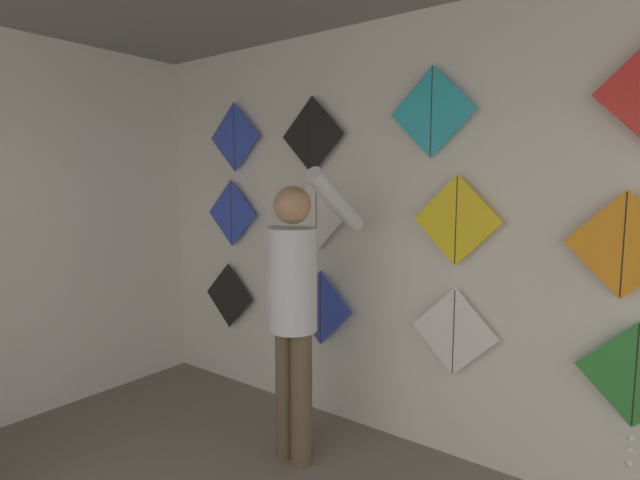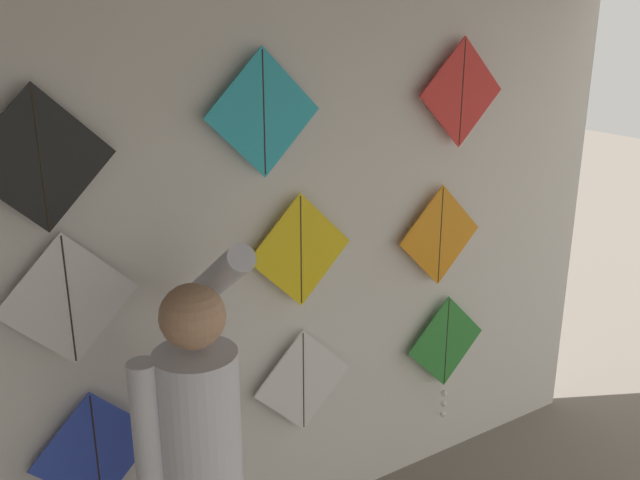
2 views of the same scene
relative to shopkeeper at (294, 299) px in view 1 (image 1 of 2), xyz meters
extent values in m
cube|color=silver|center=(0.25, 0.66, 0.36)|extent=(5.17, 0.06, 2.80)
cylinder|color=brown|center=(-0.07, 0.00, -0.61)|extent=(0.13, 0.13, 0.84)
cylinder|color=brown|center=(0.07, -0.03, -0.61)|extent=(0.13, 0.13, 0.84)
cylinder|color=silver|center=(0.00, -0.01, 0.12)|extent=(0.30, 0.30, 0.63)
sphere|color=tan|center=(0.00, -0.01, 0.58)|extent=(0.23, 0.23, 0.23)
cylinder|color=silver|center=(-0.18, 0.02, 0.16)|extent=(0.11, 0.11, 0.56)
cylinder|color=silver|center=(0.18, 0.19, 0.60)|extent=(0.11, 0.52, 0.41)
cube|color=black|center=(-1.22, 0.57, -0.26)|extent=(0.55, 0.01, 0.55)
cylinder|color=black|center=(-1.22, 0.57, -0.26)|extent=(0.01, 0.01, 0.53)
cube|color=blue|center=(-0.23, 0.57, -0.21)|extent=(0.55, 0.01, 0.55)
cylinder|color=black|center=(-0.23, 0.57, -0.21)|extent=(0.01, 0.01, 0.53)
cube|color=white|center=(0.79, 0.57, -0.20)|extent=(0.55, 0.01, 0.55)
cylinder|color=black|center=(0.79, 0.57, -0.20)|extent=(0.01, 0.01, 0.53)
cube|color=#338C38|center=(1.75, 0.57, -0.25)|extent=(0.55, 0.01, 0.55)
cylinder|color=black|center=(1.75, 0.57, -0.25)|extent=(0.01, 0.01, 0.53)
sphere|color=white|center=(1.75, 0.56, -0.57)|extent=(0.04, 0.04, 0.04)
sphere|color=white|center=(1.75, 0.56, -0.64)|extent=(0.04, 0.04, 0.04)
sphere|color=white|center=(1.75, 0.56, -0.71)|extent=(0.04, 0.04, 0.04)
cube|color=blue|center=(-1.16, 0.57, 0.45)|extent=(0.55, 0.01, 0.55)
cylinder|color=black|center=(-1.16, 0.57, 0.45)|extent=(0.01, 0.01, 0.53)
cube|color=white|center=(-0.27, 0.57, 0.49)|extent=(0.55, 0.01, 0.55)
cylinder|color=black|center=(-0.27, 0.57, 0.49)|extent=(0.01, 0.01, 0.53)
cube|color=yellow|center=(0.79, 0.57, 0.49)|extent=(0.55, 0.01, 0.55)
cylinder|color=black|center=(0.79, 0.57, 0.49)|extent=(0.01, 0.01, 0.53)
cube|color=orange|center=(1.65, 0.57, 0.40)|extent=(0.55, 0.01, 0.55)
cylinder|color=black|center=(1.65, 0.57, 0.40)|extent=(0.01, 0.01, 0.53)
cube|color=blue|center=(-1.11, 0.57, 1.07)|extent=(0.55, 0.01, 0.55)
cylinder|color=black|center=(-1.11, 0.57, 1.07)|extent=(0.01, 0.01, 0.53)
cube|color=black|center=(-0.31, 0.57, 1.04)|extent=(0.55, 0.01, 0.55)
cylinder|color=black|center=(-0.31, 0.57, 1.04)|extent=(0.01, 0.01, 0.53)
cube|color=#28B2C6|center=(0.61, 0.57, 1.13)|extent=(0.55, 0.01, 0.55)
cylinder|color=black|center=(0.61, 0.57, 1.13)|extent=(0.01, 0.01, 0.53)
camera|label=1|loc=(1.93, -2.29, 0.72)|focal=28.00mm
camera|label=2|loc=(-0.83, -2.09, 1.58)|focal=40.00mm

